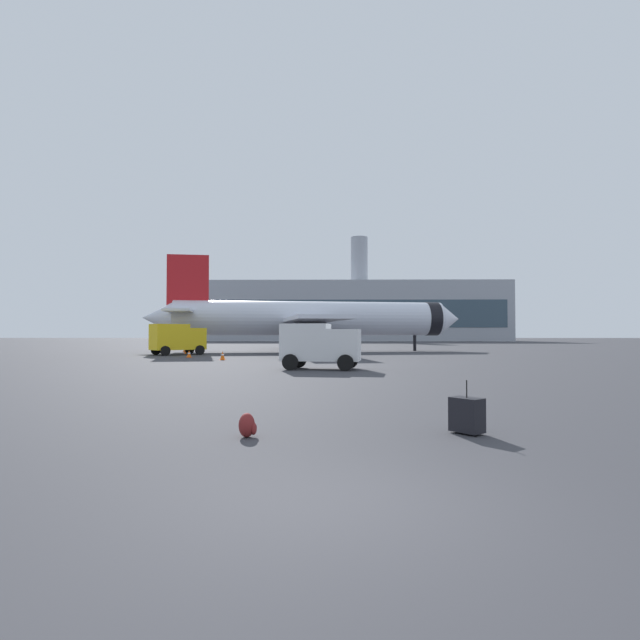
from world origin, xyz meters
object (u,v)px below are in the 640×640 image
Objects in this scene: safety_cone_far at (223,355)px; traveller_backpack at (248,426)px; safety_cone_mid at (186,350)px; airplane_at_gate at (310,319)px; cargo_van at (320,344)px; safety_cone_near at (189,354)px; service_truck at (177,338)px; rolling_suitcase at (467,415)px; safety_cone_outer at (185,348)px.

safety_cone_far is 28.96m from traveller_backpack.
safety_cone_mid is 41.94m from traveller_backpack.
airplane_at_gate is 51.49× the size of safety_cone_far.
cargo_van is 18.57m from traveller_backpack.
cargo_van is at bearing -86.78° from airplane_at_gate.
safety_cone_near is (-9.68, -13.81, -3.36)m from airplane_at_gate.
airplane_at_gate is 45.89m from traveller_backpack.
rolling_suitcase is (17.02, -36.44, -1.22)m from service_truck.
cargo_van is 5.57× the size of safety_cone_outer.
safety_cone_outer reaches higher than safety_cone_far.
safety_cone_outer is at bearing 115.26° from safety_cone_far.
traveller_backpack is (-4.46, -0.41, -0.16)m from rolling_suitcase.
rolling_suitcase is (17.05, -39.60, 0.05)m from safety_cone_mid.
cargo_van is 29.56m from safety_cone_outer.
safety_cone_mid is at bearing 122.56° from cargo_van.
service_truck is 7.43× the size of safety_cone_mid.
airplane_at_gate reaches higher than safety_cone_near.
safety_cone_far is at bearing 111.42° from rolling_suitcase.
service_truck is 7.31m from safety_cone_outer.
safety_cone_mid is 13.28m from safety_cone_far.
airplane_at_gate reaches higher than cargo_van.
airplane_at_gate reaches higher than safety_cone_outer.
cargo_van is 7.63× the size of safety_cone_near.
airplane_at_gate reaches higher than service_truck.
service_truck is 6.08× the size of safety_cone_outer.
cargo_van is at bearing 86.45° from traveller_backpack.
safety_cone_mid is 0.99× the size of safety_cone_far.
safety_cone_near is 0.73× the size of safety_cone_outer.
rolling_suitcase is (3.31, -18.08, -1.06)m from cargo_van.
safety_cone_near is 0.89× the size of safety_cone_mid.
safety_cone_outer is at bearing 100.48° from service_truck.
cargo_van is 4.24× the size of rolling_suitcase.
safety_cone_outer is 46.07m from traveller_backpack.
airplane_at_gate is 13.89m from safety_cone_mid.
traveller_backpack is (13.87, -43.94, -0.18)m from safety_cone_outer.
cargo_van is at bearing -57.44° from safety_cone_mid.
service_truck is 5.64m from safety_cone_near.
cargo_van reaches higher than rolling_suitcase.
rolling_suitcase is (10.92, -27.82, 0.05)m from safety_cone_far.
safety_cone_near is 1.27× the size of traveller_backpack.
cargo_van is 18.42m from rolling_suitcase.
service_truck is 4.64× the size of rolling_suitcase.
safety_cone_mid is 4.13m from safety_cone_outer.
traveller_backpack is at bearing -174.73° from rolling_suitcase.
rolling_suitcase reaches higher than safety_cone_outer.
traveller_backpack is at bearing -72.53° from safety_cone_mid.
rolling_suitcase is at bearing -67.17° from safety_cone_outer.
cargo_van is 9.72× the size of traveller_backpack.
service_truck is 3.41m from safety_cone_mid.
airplane_at_gate is at bearing 96.10° from rolling_suitcase.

